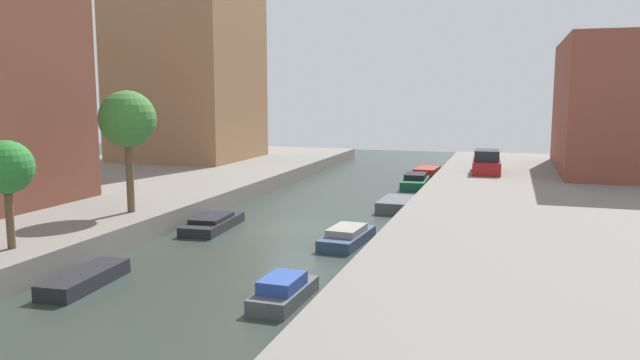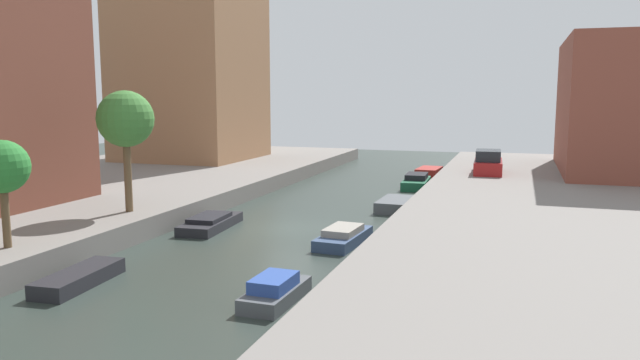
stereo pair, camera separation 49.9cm
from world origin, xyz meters
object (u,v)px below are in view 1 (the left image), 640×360
(street_tree_1, at_px, (6,168))
(low_block_right, at_px, (637,106))
(parked_car, at_px, (487,163))
(moored_boat_right_5, at_px, (427,171))
(moored_boat_right_3, at_px, (396,204))
(moored_boat_right_4, at_px, (415,182))
(moored_boat_left_1, at_px, (85,279))
(moored_boat_right_1, at_px, (284,291))
(moored_boat_left_2, at_px, (213,223))
(apartment_tower_far, at_px, (186,13))
(street_tree_2, at_px, (127,120))
(moored_boat_right_2, at_px, (347,236))

(street_tree_1, bearing_deg, low_block_right, 50.67)
(low_block_right, height_order, parked_car, low_block_right)
(street_tree_1, distance_m, moored_boat_right_5, 33.48)
(street_tree_1, relative_size, parked_car, 0.82)
(moored_boat_right_3, xyz_separation_m, moored_boat_right_4, (-0.24, 8.43, 0.10))
(moored_boat_left_1, bearing_deg, moored_boat_right_3, 65.82)
(parked_car, height_order, moored_boat_left_1, parked_car)
(low_block_right, height_order, street_tree_1, low_block_right)
(moored_boat_right_1, height_order, moored_boat_right_3, moored_boat_right_1)
(moored_boat_left_1, distance_m, moored_boat_left_2, 9.12)
(low_block_right, bearing_deg, moored_boat_right_3, -135.64)
(low_block_right, relative_size, moored_boat_left_2, 3.37)
(moored_boat_right_1, xyz_separation_m, moored_boat_right_4, (0.32, 24.43, 0.06))
(moored_boat_left_2, xyz_separation_m, moored_boat_right_4, (7.20, 15.83, 0.13))
(apartment_tower_far, xyz_separation_m, moored_boat_left_2, (12.46, -19.99, -12.67))
(parked_car, relative_size, moored_boat_left_2, 1.05)
(moored_boat_left_1, bearing_deg, moored_boat_left_2, 90.20)
(street_tree_2, bearing_deg, low_block_right, 43.13)
(moored_boat_left_2, bearing_deg, apartment_tower_far, 121.93)
(apartment_tower_far, relative_size, moored_boat_right_5, 7.42)
(street_tree_2, bearing_deg, parked_car, 52.40)
(low_block_right, height_order, street_tree_2, low_block_right)
(moored_boat_right_2, bearing_deg, moored_boat_right_3, 85.80)
(low_block_right, xyz_separation_m, moored_boat_right_5, (-14.46, 1.59, -5.28))
(street_tree_1, distance_m, moored_boat_right_1, 10.59)
(parked_car, height_order, moored_boat_right_1, parked_car)
(moored_boat_right_1, distance_m, moored_boat_right_2, 7.70)
(street_tree_2, relative_size, moored_boat_right_1, 1.82)
(moored_boat_right_1, height_order, moored_boat_right_2, moored_boat_right_1)
(moored_boat_left_2, relative_size, moored_boat_right_2, 1.14)
(street_tree_1, xyz_separation_m, moored_boat_right_3, (10.57, 16.32, -3.51))
(moored_boat_left_1, xyz_separation_m, moored_boat_left_2, (-0.03, 9.12, 0.03))
(moored_boat_right_1, bearing_deg, moored_boat_left_1, -175.65)
(parked_car, bearing_deg, moored_boat_right_4, -160.28)
(low_block_right, bearing_deg, apartment_tower_far, -178.00)
(apartment_tower_far, bearing_deg, street_tree_2, -66.92)
(parked_car, height_order, moored_boat_left_2, parked_car)
(moored_boat_right_4, bearing_deg, street_tree_2, -120.18)
(street_tree_2, height_order, moored_boat_right_2, street_tree_2)
(low_block_right, height_order, moored_boat_right_2, low_block_right)
(apartment_tower_far, xyz_separation_m, low_block_right, (34.00, 1.19, -7.39))
(street_tree_1, bearing_deg, moored_boat_right_3, 57.08)
(street_tree_2, bearing_deg, moored_boat_right_5, 67.55)
(street_tree_1, bearing_deg, apartment_tower_far, 107.90)
(moored_boat_right_3, distance_m, moored_boat_right_5, 15.37)
(moored_boat_right_1, distance_m, moored_boat_right_5, 31.37)
(apartment_tower_far, bearing_deg, low_block_right, 2.00)
(parked_car, bearing_deg, moored_boat_left_1, -113.91)
(moored_boat_left_1, bearing_deg, moored_boat_right_4, 73.96)
(moored_boat_right_3, bearing_deg, low_block_right, 44.36)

